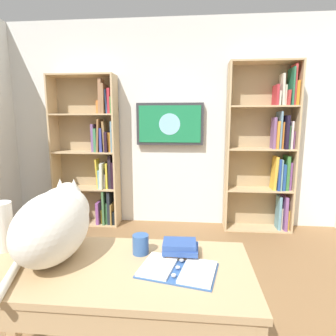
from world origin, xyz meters
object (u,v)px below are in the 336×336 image
(bookshelf_right, at_px, (94,156))
(paper_towel_roll, at_px, (1,226))
(desk_book_stack, at_px, (181,249))
(coffee_mug, at_px, (141,244))
(cat, at_px, (56,222))
(open_binder, at_px, (178,269))
(wall_mounted_tv, at_px, (170,124))
(bookshelf_left, at_px, (269,149))
(desk, at_px, (100,292))

(bookshelf_right, relative_size, paper_towel_roll, 8.05)
(desk_book_stack, bearing_deg, coffee_mug, -4.30)
(desk_book_stack, bearing_deg, paper_towel_roll, 0.34)
(cat, bearing_deg, coffee_mug, -170.51)
(open_binder, relative_size, paper_towel_roll, 1.49)
(cat, distance_m, open_binder, 0.62)
(cat, height_order, open_binder, cat)
(cat, bearing_deg, open_binder, 172.06)
(bookshelf_right, height_order, coffee_mug, bookshelf_right)
(wall_mounted_tv, height_order, open_binder, wall_mounted_tv)
(cat, height_order, desk_book_stack, cat)
(bookshelf_left, bearing_deg, coffee_mug, 62.45)
(desk, height_order, cat, cat)
(bookshelf_left, xyz_separation_m, open_binder, (1.01, 2.46, -0.30))
(bookshelf_right, bearing_deg, desk_book_stack, 118.64)
(open_binder, xyz_separation_m, desk_book_stack, (-0.01, -0.13, 0.03))
(bookshelf_right, height_order, wall_mounted_tv, bookshelf_right)
(desk, xyz_separation_m, coffee_mug, (-0.17, -0.14, 0.17))
(cat, xyz_separation_m, desk_book_stack, (-0.59, -0.05, -0.14))
(cat, height_order, paper_towel_roll, cat)
(desk, height_order, open_binder, open_binder)
(desk, bearing_deg, cat, -18.96)
(bookshelf_left, height_order, coffee_mug, bookshelf_left)
(wall_mounted_tv, distance_m, coffee_mug, 2.46)
(paper_towel_roll, bearing_deg, cat, 171.79)
(coffee_mug, bearing_deg, paper_towel_roll, 1.65)
(bookshelf_left, distance_m, wall_mounted_tv, 1.30)
(bookshelf_left, height_order, desk_book_stack, bookshelf_left)
(bookshelf_left, relative_size, cat, 3.40)
(wall_mounted_tv, height_order, cat, wall_mounted_tv)
(wall_mounted_tv, relative_size, paper_towel_roll, 3.56)
(bookshelf_right, distance_m, desk_book_stack, 2.65)
(bookshelf_right, bearing_deg, wall_mounted_tv, -175.22)
(wall_mounted_tv, bearing_deg, desk_book_stack, 96.14)
(bookshelf_left, distance_m, coffee_mug, 2.62)
(open_binder, height_order, desk_book_stack, desk_book_stack)
(bookshelf_right, height_order, paper_towel_roll, bookshelf_right)
(bookshelf_right, bearing_deg, desk, 110.20)
(bookshelf_left, distance_m, desk_book_stack, 2.55)
(desk, distance_m, open_binder, 0.38)
(bookshelf_left, xyz_separation_m, desk, (1.37, 2.45, -0.43))
(cat, bearing_deg, wall_mounted_tv, -97.78)
(paper_towel_roll, height_order, desk_book_stack, paper_towel_roll)
(cat, relative_size, paper_towel_roll, 2.51)
(desk, xyz_separation_m, open_binder, (-0.36, 0.00, 0.13))
(open_binder, xyz_separation_m, coffee_mug, (0.19, -0.15, 0.04))
(coffee_mug, bearing_deg, desk, 41.04)
(bookshelf_right, bearing_deg, bookshelf_left, -179.98)
(wall_mounted_tv, bearing_deg, desk, 87.58)
(desk, relative_size, coffee_mug, 14.41)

